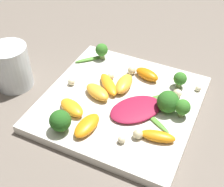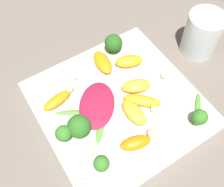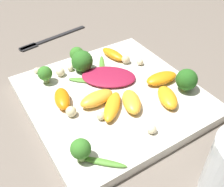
{
  "view_description": "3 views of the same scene",
  "coord_description": "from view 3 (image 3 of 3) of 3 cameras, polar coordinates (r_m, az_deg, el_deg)",
  "views": [
    {
      "loc": [
        -0.43,
        -0.18,
        0.45
      ],
      "look_at": [
        0.0,
        0.02,
        0.03
      ],
      "focal_mm": 50.0,
      "sensor_mm": 36.0,
      "label": 1
    },
    {
      "loc": [
        0.21,
        -0.15,
        0.47
      ],
      "look_at": [
        -0.01,
        -0.01,
        0.04
      ],
      "focal_mm": 42.0,
      "sensor_mm": 36.0,
      "label": 2
    },
    {
      "loc": [
        0.2,
        0.32,
        0.34
      ],
      "look_at": [
        0.01,
        0.02,
        0.03
      ],
      "focal_mm": 42.0,
      "sensor_mm": 36.0,
      "label": 3
    }
  ],
  "objects": [
    {
      "name": "broccoli_floret_2",
      "position": [
        0.5,
        15.93,
        2.9
      ],
      "size": [
        0.04,
        0.04,
        0.04
      ],
      "color": "#84AD5B",
      "rests_on": "plate"
    },
    {
      "name": "plate",
      "position": [
        0.5,
        0.13,
        -0.69
      ],
      "size": [
        0.3,
        0.3,
        0.02
      ],
      "color": "silver",
      "rests_on": "ground_plane"
    },
    {
      "name": "macadamia_nut_0",
      "position": [
        0.56,
        -16.06,
        4.82
      ],
      "size": [
        0.01,
        0.01,
        0.01
      ],
      "color": "beige",
      "rests_on": "plate"
    },
    {
      "name": "macadamia_nut_3",
      "position": [
        0.56,
        3.02,
        7.43
      ],
      "size": [
        0.02,
        0.02,
        0.02
      ],
      "color": "beige",
      "rests_on": "plate"
    },
    {
      "name": "orange_segment_1",
      "position": [
        0.58,
        0.21,
        8.54
      ],
      "size": [
        0.03,
        0.07,
        0.02
      ],
      "color": "orange",
      "rests_on": "plate"
    },
    {
      "name": "orange_segment_0",
      "position": [
        0.52,
        10.74,
        3.29
      ],
      "size": [
        0.07,
        0.04,
        0.02
      ],
      "color": "orange",
      "rests_on": "plate"
    },
    {
      "name": "orange_segment_4",
      "position": [
        0.46,
        4.26,
        -1.77
      ],
      "size": [
        0.05,
        0.07,
        0.02
      ],
      "color": "#FCAD33",
      "rests_on": "plate"
    },
    {
      "name": "fork",
      "position": [
        0.71,
        -13.95,
        11.31
      ],
      "size": [
        0.19,
        0.05,
        0.01
      ],
      "color": "#262628",
      "rests_on": "ground_plane"
    },
    {
      "name": "macadamia_nut_5",
      "position": [
        0.43,
        -2.46,
        -4.89
      ],
      "size": [
        0.01,
        0.01,
        0.01
      ],
      "color": "beige",
      "rests_on": "plate"
    },
    {
      "name": "macadamia_nut_1",
      "position": [
        0.56,
        6.15,
        6.85
      ],
      "size": [
        0.01,
        0.01,
        0.01
      ],
      "color": "beige",
      "rests_on": "plate"
    },
    {
      "name": "macadamia_nut_6",
      "position": [
        0.42,
        8.65,
        -7.68
      ],
      "size": [
        0.02,
        0.02,
        0.02
      ],
      "color": "beige",
      "rests_on": "plate"
    },
    {
      "name": "orange_segment_3",
      "position": [
        0.45,
        0.07,
        -2.82
      ],
      "size": [
        0.07,
        0.07,
        0.02
      ],
      "color": "orange",
      "rests_on": "plate"
    },
    {
      "name": "broccoli_floret_1",
      "position": [
        0.37,
        -6.83,
        -12.0
      ],
      "size": [
        0.03,
        0.03,
        0.04
      ],
      "color": "#7A9E51",
      "rests_on": "plate"
    },
    {
      "name": "radicchio_leaf_0",
      "position": [
        0.52,
        -0.75,
        3.69
      ],
      "size": [
        0.13,
        0.12,
        0.01
      ],
      "color": "maroon",
      "rests_on": "plate"
    },
    {
      "name": "ground_plane",
      "position": [
        0.5,
        0.13,
        -1.52
      ],
      "size": [
        2.4,
        2.4,
        0.0
      ],
      "primitive_type": "plane",
      "color": "#6B6056"
    },
    {
      "name": "arugula_sprig_2",
      "position": [
        0.52,
        -5.67,
        2.86
      ],
      "size": [
        0.06,
        0.06,
        0.0
      ],
      "color": "#518E33",
      "rests_on": "plate"
    },
    {
      "name": "orange_segment_2",
      "position": [
        0.48,
        11.98,
        -0.81
      ],
      "size": [
        0.05,
        0.07,
        0.02
      ],
      "color": "orange",
      "rests_on": "plate"
    },
    {
      "name": "macadamia_nut_4",
      "position": [
        0.44,
        -8.9,
        -3.88
      ],
      "size": [
        0.02,
        0.02,
        0.02
      ],
      "color": "beige",
      "rests_on": "plate"
    },
    {
      "name": "orange_segment_6",
      "position": [
        0.47,
        -10.78,
        -1.11
      ],
      "size": [
        0.04,
        0.06,
        0.02
      ],
      "color": "orange",
      "rests_on": "plate"
    },
    {
      "name": "orange_segment_5",
      "position": [
        0.46,
        -3.34,
        -1.08
      ],
      "size": [
        0.07,
        0.03,
        0.02
      ],
      "color": "#FCAD33",
      "rests_on": "plate"
    },
    {
      "name": "arugula_sprig_0",
      "position": [
        0.38,
        -2.22,
        -14.65
      ],
      "size": [
        0.06,
        0.06,
        0.01
      ],
      "color": "#518E33",
      "rests_on": "plate"
    },
    {
      "name": "macadamia_nut_2",
      "position": [
        0.55,
        -9.06,
        5.55
      ],
      "size": [
        0.01,
        0.01,
        0.01
      ],
      "color": "beige",
      "rests_on": "plate"
    },
    {
      "name": "broccoli_floret_3",
      "position": [
        0.54,
        -6.5,
        6.98
      ],
      "size": [
        0.04,
        0.04,
        0.04
      ],
      "color": "#7A9E51",
      "rests_on": "plate"
    },
    {
      "name": "broccoli_floret_4",
      "position": [
        0.52,
        -14.38,
        4.18
      ],
      "size": [
        0.03,
        0.03,
        0.04
      ],
      "color": "#7A9E51",
      "rests_on": "plate"
    },
    {
      "name": "macadamia_nut_7",
      "position": [
        0.54,
        -11.18,
        4.61
      ],
      "size": [
        0.02,
        0.02,
        0.02
      ],
      "color": "beige",
      "rests_on": "plate"
    },
    {
      "name": "arugula_sprig_1",
      "position": [
        0.56,
        -2.22,
        6.12
      ],
      "size": [
        0.05,
        0.07,
        0.0
      ],
      "color": "#518E33",
      "rests_on": "plate"
    },
    {
      "name": "broccoli_floret_0",
      "position": [
        0.56,
        -7.64,
        8.41
      ],
      "size": [
        0.03,
        0.03,
        0.04
      ],
      "color": "#7A9E51",
      "rests_on": "plate"
    }
  ]
}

